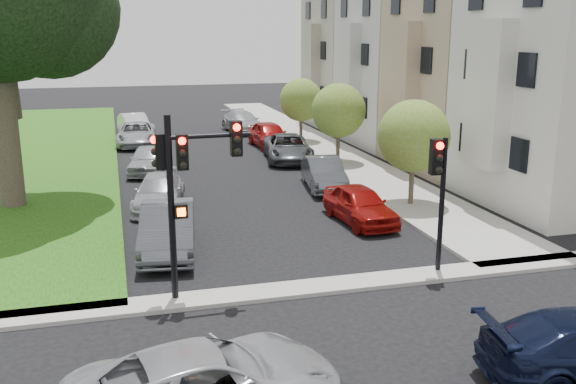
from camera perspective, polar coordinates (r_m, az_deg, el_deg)
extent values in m
plane|color=black|center=(15.95, 4.83, -11.29)|extent=(140.00, 140.00, 0.00)
cube|color=#1E3E0D|center=(38.30, -20.98, 3.05)|extent=(8.00, 44.00, 0.12)
cube|color=#A9A9A9|center=(39.89, 2.16, 4.40)|extent=(3.50, 44.00, 0.12)
cube|color=#A9A9A9|center=(17.65, 2.60, -8.44)|extent=(60.00, 1.00, 0.12)
cube|color=beige|center=(27.81, 24.23, 9.16)|extent=(7.00, 7.40, 10.00)
cube|color=beige|center=(25.59, 17.35, 8.30)|extent=(0.70, 2.20, 5.50)
cube|color=black|center=(25.68, 18.09, 10.51)|extent=(0.08, 3.60, 6.00)
cube|color=tan|center=(33.94, 16.16, 10.54)|extent=(7.00, 7.40, 10.00)
cube|color=tan|center=(32.15, 10.13, 9.80)|extent=(0.70, 2.20, 5.50)
cube|color=black|center=(32.22, 10.71, 11.57)|extent=(0.08, 3.60, 6.00)
cube|color=silver|center=(40.53, 10.60, 11.36)|extent=(7.00, 7.40, 10.00)
cube|color=silver|center=(39.05, 5.38, 10.70)|extent=(0.70, 2.20, 5.50)
cube|color=black|center=(39.11, 5.83, 12.16)|extent=(0.08, 3.60, 6.00)
cube|color=gray|center=(47.40, 6.60, 11.88)|extent=(7.00, 7.40, 10.00)
cube|color=gray|center=(46.13, 2.05, 11.28)|extent=(0.70, 2.20, 5.50)
cube|color=black|center=(46.18, 2.43, 12.53)|extent=(0.08, 3.60, 6.00)
cylinder|color=black|center=(27.06, -23.84, 5.69)|extent=(0.94, 0.94, 6.82)
sphere|color=black|center=(27.49, -20.51, 15.05)|extent=(5.45, 5.45, 5.45)
cylinder|color=black|center=(25.89, 10.92, 0.92)|extent=(0.20, 0.20, 2.03)
sphere|color=#4F741B|center=(25.54, 11.11, 4.91)|extent=(2.84, 2.84, 2.84)
cylinder|color=black|center=(33.73, 4.46, 4.18)|extent=(0.20, 0.20, 2.01)
sphere|color=#4F741B|center=(33.46, 4.52, 7.23)|extent=(2.81, 2.81, 2.81)
cylinder|color=black|center=(40.18, 1.15, 5.76)|extent=(0.19, 0.19, 1.90)
sphere|color=#4F741B|center=(39.96, 1.17, 8.19)|extent=(2.66, 2.66, 2.66)
cylinder|color=black|center=(16.35, -10.32, -1.72)|extent=(0.17, 0.17, 4.87)
cylinder|color=black|center=(16.06, -6.94, 4.97)|extent=(2.06, 0.17, 0.11)
cube|color=black|center=(16.04, -9.39, 3.52)|extent=(0.29, 0.25, 0.89)
cube|color=black|center=(16.18, -4.63, 4.76)|extent=(0.29, 0.25, 0.89)
cube|color=black|center=(16.22, -11.29, 3.55)|extent=(0.25, 0.29, 0.89)
sphere|color=#FF0C05|center=(15.85, -9.38, 4.49)|extent=(0.19, 0.19, 0.19)
sphere|color=black|center=(15.96, -9.29, 2.37)|extent=(0.19, 0.19, 0.19)
cube|color=black|center=(16.37, -9.50, -1.66)|extent=(0.33, 0.24, 0.36)
cube|color=#FF5905|center=(16.24, -9.46, -1.78)|extent=(0.21, 0.03, 0.21)
cylinder|color=black|center=(18.63, 13.49, -1.33)|extent=(0.16, 0.16, 3.98)
cube|color=black|center=(18.18, 13.03, 3.06)|extent=(0.34, 0.31, 0.99)
sphere|color=#FF0C05|center=(17.98, 13.32, 4.01)|extent=(0.21, 0.21, 0.21)
imported|color=#999BA0|center=(12.12, -7.17, -16.47)|extent=(5.31, 3.15, 1.39)
imported|color=maroon|center=(23.48, 6.41, -1.12)|extent=(1.89, 4.11, 1.36)
imported|color=#3F4247|center=(28.37, 3.21, 1.66)|extent=(2.07, 4.41, 1.40)
imported|color=#3F4247|center=(34.49, 0.00, 3.95)|extent=(3.09, 5.37, 1.41)
imported|color=maroon|center=(38.58, -1.67, 5.12)|extent=(2.04, 4.55, 1.52)
imported|color=#999BA0|center=(44.48, -4.04, 6.23)|extent=(2.57, 5.03, 1.40)
imported|color=#3F4247|center=(20.57, -10.64, -3.24)|extent=(2.20, 4.85, 1.54)
imported|color=#999BA0|center=(25.77, -11.39, -0.02)|extent=(2.57, 4.68, 1.29)
imported|color=#999BA0|center=(32.18, -12.39, 2.81)|extent=(2.36, 4.19, 1.35)
imported|color=#999BA0|center=(40.21, -13.32, 5.03)|extent=(2.62, 5.17, 1.40)
imported|color=silver|center=(44.04, -13.49, 5.83)|extent=(2.25, 4.59, 1.45)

